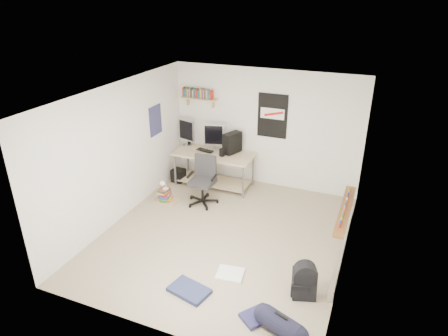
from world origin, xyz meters
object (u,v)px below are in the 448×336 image
at_px(backpack, 304,284).
at_px(duffel_bag, 281,324).
at_px(desk, 214,170).
at_px(office_chair, 202,181).
at_px(book_stack, 166,195).

relative_size(backpack, duffel_bag, 0.82).
relative_size(desk, duffel_bag, 3.17).
relative_size(office_chair, backpack, 2.23).
distance_m(backpack, duffel_bag, 0.79).
bearing_deg(book_stack, office_chair, 16.86).
xyz_separation_m(duffel_bag, book_stack, (-3.01, 2.40, 0.01)).
relative_size(office_chair, duffel_bag, 1.83).
bearing_deg(office_chair, duffel_bag, -53.46).
height_order(desk, backpack, desk).
xyz_separation_m(office_chair, backpack, (2.42, -1.84, -0.29)).
bearing_deg(office_chair, backpack, -41.92).
bearing_deg(duffel_bag, backpack, 102.72).
distance_m(office_chair, book_stack, 0.82).
distance_m(backpack, book_stack, 3.53).
distance_m(desk, office_chair, 0.83).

